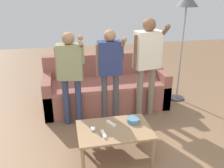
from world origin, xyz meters
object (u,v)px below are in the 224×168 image
snack_bowl (133,120)px  game_remote_wand_near (104,134)px  couch (105,89)px  coffee_table (114,132)px  floor_lamp (186,7)px  player_left (70,69)px  player_right (147,57)px  game_remote_wand_far (111,124)px  player_center (110,65)px  game_remote_nunchuk (93,128)px

snack_bowl → game_remote_wand_near: 0.47m
couch → snack_bowl: couch is taller
coffee_table → game_remote_wand_near: size_ratio=5.87×
floor_lamp → player_left: size_ratio=1.33×
coffee_table → player_right: player_right is taller
couch → game_remote_wand_far: bearing=-97.4°
player_center → game_remote_wand_near: size_ratio=9.37×
couch → game_remote_nunchuk: couch is taller
couch → player_right: (0.56, -0.52, 0.69)m
game_remote_wand_far → couch: bearing=82.6°
player_center → game_remote_wand_near: (-0.30, -1.08, -0.49)m
couch → player_center: bearing=-91.1°
game_remote_nunchuk → player_right: bearing=42.8°
player_left → player_center: 0.60m
coffee_table → floor_lamp: bearing=42.6°
snack_bowl → floor_lamp: (1.26, 1.31, 1.25)m
game_remote_nunchuk → player_center: player_center is taller
couch → player_right: player_right is taller
game_remote_nunchuk → floor_lamp: bearing=37.8°
couch → game_remote_wand_near: size_ratio=13.78×
player_left → couch: bearing=41.6°
player_left → game_remote_wand_far: size_ratio=9.18×
coffee_table → player_right: bearing=52.2°
game_remote_wand_near → game_remote_wand_far: same height
game_remote_wand_near → player_left: bearing=106.7°
floor_lamp → couch: bearing=178.6°
snack_bowl → player_right: bearing=61.6°
couch → snack_bowl: (0.12, -1.34, 0.12)m
floor_lamp → player_right: (-0.81, -0.48, -0.68)m
game_remote_wand_near → coffee_table: bearing=35.4°
player_right → game_remote_wand_far: player_right is taller
snack_bowl → game_remote_wand_far: (-0.29, 0.00, -0.01)m
player_center → snack_bowl: bearing=-81.8°
player_left → player_right: bearing=1.1°
snack_bowl → player_left: player_left is taller
couch → game_remote_wand_near: bearing=-101.1°
snack_bowl → player_right: size_ratio=0.10×
player_right → couch: bearing=137.6°
couch → game_remote_wand_far: (-0.17, -1.34, 0.11)m
game_remote_wand_far → game_remote_nunchuk: bearing=-161.8°
floor_lamp → game_remote_wand_far: (-1.55, -1.31, -1.27)m
game_remote_nunchuk → player_left: 1.02m
player_center → game_remote_wand_far: bearing=-100.6°
coffee_table → snack_bowl: (0.27, 0.10, 0.08)m
game_remote_nunchuk → game_remote_wand_far: (0.24, 0.08, -0.01)m
couch → player_right: size_ratio=1.33×
player_center → game_remote_wand_far: (-0.16, -0.88, -0.49)m
player_center → game_remote_wand_far: 1.02m
coffee_table → player_center: 1.13m
snack_bowl → game_remote_wand_far: snack_bowl is taller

